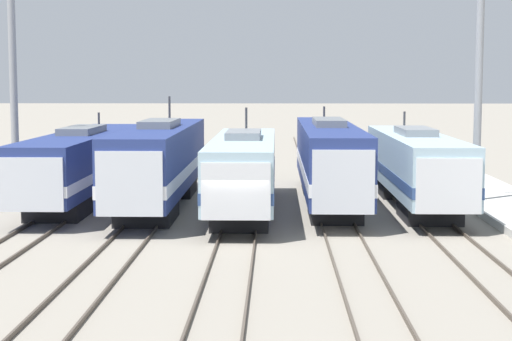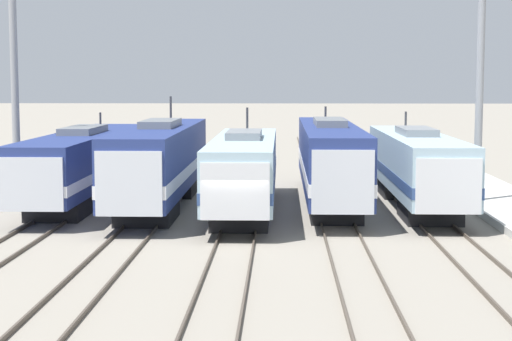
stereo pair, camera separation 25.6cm
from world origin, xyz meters
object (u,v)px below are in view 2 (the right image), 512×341
Objects in this scene: locomotive_center_right at (330,161)px; locomotive_center at (244,171)px; catenary_tower_left at (15,82)px; catenary_tower_right at (480,82)px; locomotive_far_right at (417,167)px; locomotive_center_left at (160,163)px; locomotive_far_left at (82,164)px.

locomotive_center is at bearing -144.87° from locomotive_center_right.
catenary_tower_left is at bearing 168.39° from locomotive_center.
locomotive_far_right is at bearing -172.77° from catenary_tower_right.
catenary_tower_left and catenary_tower_right have the same top height.
locomotive_center is 0.84× the size of locomotive_center_right.
locomotive_center is 1.37× the size of catenary_tower_right.
locomotive_far_right is at bearing 13.21° from locomotive_center.
catenary_tower_left is at bearing -177.80° from locomotive_center_right.
catenary_tower_right is (15.75, 0.73, 3.96)m from locomotive_center_left.
locomotive_center is 0.97× the size of locomotive_far_right.
locomotive_center_right reaches higher than locomotive_far_left.
locomotive_far_left is 20.44m from catenary_tower_right.
locomotive_far_left is at bearing 158.80° from locomotive_center_left.
locomotive_center is at bearing -21.21° from locomotive_far_left.
locomotive_center is at bearing -11.61° from catenary_tower_left.
catenary_tower_left is (-11.56, 2.37, 4.17)m from locomotive_center.
locomotive_center_right is (8.47, 1.34, 0.00)m from locomotive_center_left.
locomotive_center_left is (4.24, -1.64, 0.20)m from locomotive_far_left.
locomotive_far_right is (16.94, -1.30, 0.02)m from locomotive_far_left.
catenary_tower_right is (3.05, 0.39, 4.15)m from locomotive_far_right.
catenary_tower_left is at bearing -163.52° from locomotive_far_left.
catenary_tower_right reaches higher than locomotive_center_right.
catenary_tower_left is (-7.32, 0.73, 3.96)m from locomotive_center_left.
locomotive_far_left is 1.59× the size of catenary_tower_right.
locomotive_center_left is 1.11× the size of locomotive_center.
locomotive_far_left is 16.99m from locomotive_far_right.
locomotive_far_left is at bearing 175.61° from locomotive_far_right.
locomotive_center_left reaches higher than locomotive_far_right.
catenary_tower_right reaches higher than locomotive_center.
locomotive_center_left is 8.58m from locomotive_center_right.
locomotive_far_right is 1.41× the size of catenary_tower_right.
locomotive_far_left is 5.26m from catenary_tower_left.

